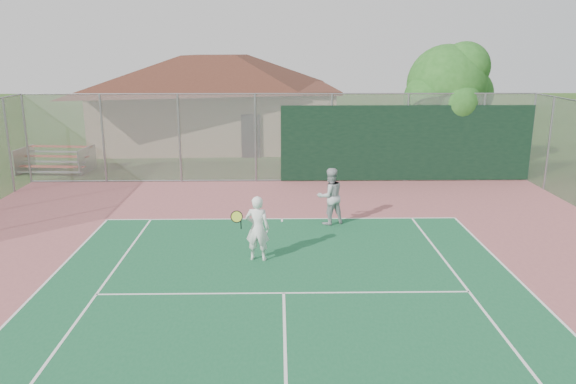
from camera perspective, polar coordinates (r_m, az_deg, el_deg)
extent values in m
cylinder|color=gray|center=(24.38, -25.04, 4.89)|extent=(0.08, 0.08, 3.50)
cylinder|color=gray|center=(23.33, -18.27, 5.14)|extent=(0.08, 0.08, 3.50)
cylinder|color=gray|center=(22.62, -10.96, 5.34)|extent=(0.08, 0.08, 3.50)
cylinder|color=gray|center=(22.30, -3.32, 5.45)|extent=(0.08, 0.08, 3.50)
cylinder|color=gray|center=(22.39, 4.42, 5.47)|extent=(0.08, 0.08, 3.50)
cylinder|color=gray|center=(22.86, 11.95, 5.38)|extent=(0.08, 0.08, 3.50)
cylinder|color=gray|center=(23.72, 19.07, 5.22)|extent=(0.08, 0.08, 3.50)
cylinder|color=gray|center=(24.47, 23.49, 5.08)|extent=(0.08, 0.08, 3.50)
cylinder|color=gray|center=(22.07, -0.75, 9.95)|extent=(20.00, 0.05, 0.05)
cylinder|color=gray|center=(22.62, -0.72, 1.21)|extent=(20.00, 0.05, 0.05)
cube|color=#999EA0|center=(22.29, -0.73, 5.47)|extent=(20.00, 0.02, 3.50)
cube|color=black|center=(22.85, 11.96, 4.87)|extent=(10.00, 0.04, 3.00)
cylinder|color=gray|center=(23.04, -26.51, 4.23)|extent=(0.08, 0.08, 3.50)
cylinder|color=gray|center=(23.13, 24.98, 4.44)|extent=(0.08, 0.08, 3.50)
cube|color=tan|center=(31.44, -7.17, 7.60)|extent=(12.35, 8.48, 3.01)
cube|color=brown|center=(31.29, -7.26, 10.43)|extent=(12.87, 9.00, 0.18)
pyramid|color=brown|center=(31.21, -7.37, 13.65)|extent=(13.58, 9.33, 1.81)
cube|color=black|center=(27.34, -3.81, 5.67)|extent=(0.90, 0.06, 2.11)
cube|color=#AE3C28|center=(25.85, -22.89, 2.40)|extent=(2.91, 0.55, 0.05)
cube|color=#B2B5BA|center=(25.66, -23.05, 1.87)|extent=(2.91, 0.52, 0.04)
cube|color=#AE3C28|center=(26.27, -22.55, 3.37)|extent=(2.91, 0.55, 0.05)
cube|color=#B2B5BA|center=(26.08, -22.70, 2.85)|extent=(2.91, 0.52, 0.04)
cube|color=#AE3C28|center=(26.70, -22.21, 4.31)|extent=(2.91, 0.55, 0.05)
cube|color=#B2B5BA|center=(26.51, -22.36, 3.81)|extent=(2.91, 0.52, 0.04)
cube|color=#B2B5BA|center=(26.82, -25.21, 2.99)|extent=(0.23, 1.74, 1.06)
cube|color=#B2B5BA|center=(25.83, -19.72, 3.13)|extent=(0.23, 1.74, 1.06)
cylinder|color=#3C2916|center=(24.98, 15.48, 5.24)|extent=(0.37, 0.37, 2.90)
sphere|color=#215A1C|center=(24.73, 15.84, 10.45)|extent=(3.31, 3.31, 3.31)
sphere|color=#215A1C|center=(25.33, 17.62, 9.47)|extent=(2.28, 2.28, 2.28)
sphere|color=#215A1C|center=(24.14, 14.13, 9.24)|extent=(2.07, 2.07, 2.07)
sphere|color=#215A1C|center=(23.95, 16.85, 8.76)|extent=(1.86, 1.86, 1.86)
sphere|color=#215A1C|center=(25.45, 14.59, 10.17)|extent=(2.07, 2.07, 2.07)
sphere|color=#215A1C|center=(24.68, 17.51, 12.01)|extent=(2.07, 2.07, 2.07)
imported|color=white|center=(14.15, -3.12, -3.78)|extent=(0.67, 0.50, 1.68)
imported|color=#B3B5B8|center=(17.04, 4.30, -0.49)|extent=(1.03, 0.92, 1.74)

